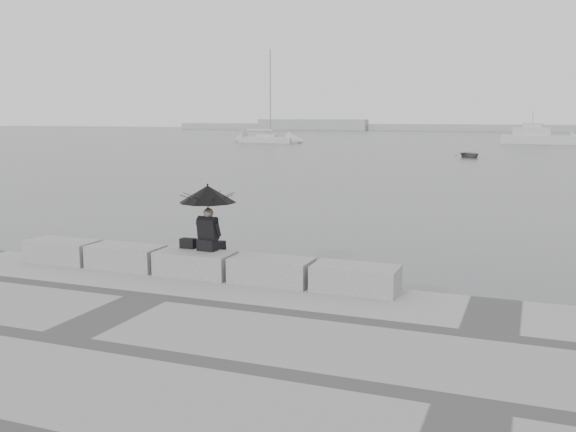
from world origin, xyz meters
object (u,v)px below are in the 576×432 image
at_px(motor_cruiser, 539,137).
at_px(dinghy, 470,155).
at_px(sailboat_left, 267,139).
at_px(seated_person, 208,202).

distance_m(motor_cruiser, dinghy, 33.28).
bearing_deg(sailboat_left, dinghy, -34.82).
relative_size(seated_person, sailboat_left, 0.11).
bearing_deg(motor_cruiser, sailboat_left, -160.17).
height_order(seated_person, dinghy, seated_person).
xyz_separation_m(sailboat_left, motor_cruiser, (35.59, 9.87, 0.37)).
height_order(motor_cruiser, dinghy, motor_cruiser).
height_order(seated_person, sailboat_left, sailboat_left).
relative_size(seated_person, dinghy, 0.44).
height_order(seated_person, motor_cruiser, motor_cruiser).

